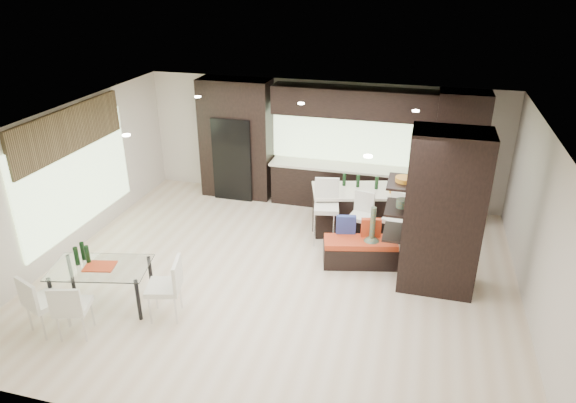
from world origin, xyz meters
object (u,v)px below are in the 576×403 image
(kitchen_island, at_px, (365,210))
(chair_near, at_px, (74,310))
(chair_end, at_px, (164,291))
(stool_mid, at_px, (360,226))
(dining_table, at_px, (103,286))
(bench, at_px, (360,252))
(chair_far, at_px, (46,304))
(floor_vase, at_px, (372,237))
(stool_left, at_px, (326,219))
(stool_right, at_px, (395,229))

(kitchen_island, xyz_separation_m, chair_near, (-3.61, -4.39, -0.02))
(chair_near, height_order, chair_end, chair_end)
(stool_mid, height_order, chair_near, stool_mid)
(stool_mid, relative_size, dining_table, 0.60)
(bench, height_order, chair_far, chair_far)
(floor_vase, relative_size, dining_table, 0.78)
(stool_left, xyz_separation_m, stool_mid, (0.65, 0.04, -0.08))
(stool_right, height_order, floor_vase, floor_vase)
(stool_right, bearing_deg, stool_mid, -160.56)
(bench, relative_size, floor_vase, 1.13)
(kitchen_island, xyz_separation_m, floor_vase, (0.29, -1.37, 0.14))
(bench, relative_size, chair_far, 1.49)
(chair_far, distance_m, chair_end, 1.69)
(kitchen_island, distance_m, stool_mid, 0.75)
(kitchen_island, relative_size, bench, 1.62)
(bench, distance_m, floor_vase, 0.38)
(kitchen_island, relative_size, chair_near, 2.51)
(dining_table, distance_m, chair_end, 1.06)
(stool_mid, height_order, chair_far, stool_mid)
(stool_left, distance_m, stool_right, 1.30)
(stool_right, height_order, dining_table, stool_right)
(floor_vase, height_order, chair_near, floor_vase)
(chair_near, bearing_deg, chair_end, 17.78)
(bench, bearing_deg, kitchen_island, 80.77)
(kitchen_island, relative_size, dining_table, 1.43)
(chair_far, bearing_deg, floor_vase, 56.18)
(floor_vase, height_order, chair_far, floor_vase)
(dining_table, relative_size, chair_near, 1.75)
(stool_left, bearing_deg, stool_mid, -7.51)
(kitchen_island, relative_size, stool_mid, 2.40)
(stool_mid, bearing_deg, chair_end, -119.11)
(stool_mid, bearing_deg, chair_far, -126.07)
(floor_vase, xyz_separation_m, dining_table, (-3.90, -2.30, -0.22))
(dining_table, bearing_deg, kitchen_island, 32.53)
(stool_right, relative_size, dining_table, 0.63)
(bench, xyz_separation_m, floor_vase, (0.19, 0.02, 0.32))
(floor_vase, relative_size, chair_far, 1.32)
(stool_right, bearing_deg, chair_end, -117.34)
(chair_near, relative_size, chair_far, 0.96)
(chair_near, xyz_separation_m, chair_far, (-0.46, -0.01, 0.02))
(stool_right, bearing_deg, floor_vase, -100.08)
(chair_far, bearing_deg, chair_end, 47.05)
(chair_near, relative_size, chair_end, 0.93)
(floor_vase, xyz_separation_m, chair_end, (-2.84, -2.30, -0.12))
(stool_right, bearing_deg, chair_far, -121.98)
(chair_near, bearing_deg, floor_vase, 21.32)
(stool_left, relative_size, stool_mid, 1.19)
(stool_mid, bearing_deg, kitchen_island, 102.07)
(chair_near, bearing_deg, stool_left, 34.12)
(stool_mid, bearing_deg, stool_right, 11.12)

